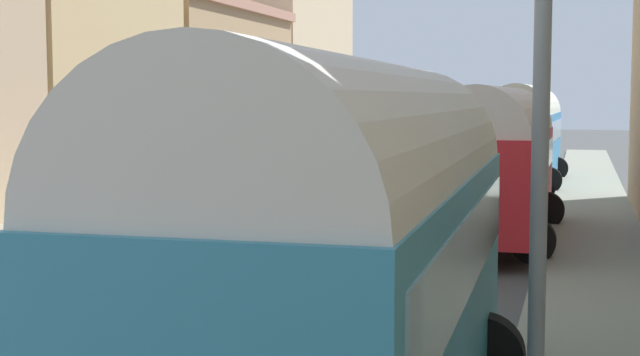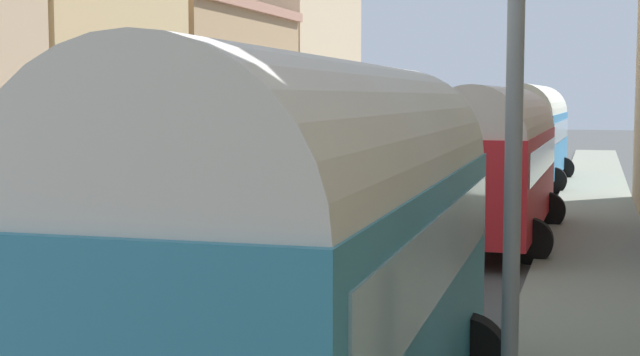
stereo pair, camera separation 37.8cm
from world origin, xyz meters
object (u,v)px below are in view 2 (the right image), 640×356
Objects in this scene: car_1 at (378,164)px; car_2 at (422,151)px; parked_bus_2 at (531,130)px; car_3 at (173,317)px; pedestrian_3 at (167,174)px; streetlamp_near at (485,44)px; car_5 at (451,171)px; car_4 at (306,241)px; parked_bus_0 at (325,243)px; car_6 at (470,158)px; parked_bus_1 at (496,156)px; cargo_truck_1 at (230,199)px; car_0 at (339,178)px.

car_2 is (-0.04, 10.27, -0.03)m from car_1.
parked_bus_2 reaches higher than car_3.
car_3 is 2.12× the size of pedestrian_3.
car_1 is 29.83m from streetlamp_near.
car_4 is at bearing -90.59° from car_5.
car_4 is (-0.28, 6.49, -0.01)m from car_3.
car_4 is (3.28, -20.05, -0.03)m from car_1.
streetlamp_near is at bearing 4.78° from parked_bus_0.
car_1 reaches higher than car_6.
car_2 is 20.33m from pedestrian_3.
parked_bus_1 is 19.55m from car_6.
car_4 is (2.99, -3.24, -0.38)m from cargo_truck_1.
cargo_truck_1 is 9.14m from pedestrian_3.
parked_bus_1 is at bearing 89.55° from parked_bus_0.
cargo_truck_1 is at bearing 132.71° from car_4.
streetlamp_near reaches higher than parked_bus_0.
car_6 is at bearing 82.36° from cargo_truck_1.
parked_bus_0 is at bearing -84.81° from car_6.
car_5 is (-2.83, 26.33, -1.42)m from parked_bus_0.
car_0 is at bearing 99.62° from car_3.
streetlamp_near is at bearing -62.25° from car_4.
car_4 is 2.15× the size of pedestrian_3.
parked_bus_2 is 2.53× the size of car_2.
car_5 is 0.56× the size of streetlamp_near.
streetlamp_near is at bearing -86.99° from parked_bus_2.
pedestrian_3 is at bearing -104.39° from car_2.
streetlamp_near reaches higher than car_0.
car_2 is 36.98m from car_3.
parked_bus_1 is 9.85m from car_0.
car_0 is at bearing -88.35° from car_1.
car_6 is (2.93, 21.85, -0.36)m from cargo_truck_1.
cargo_truck_1 is 10.27m from car_3.
car_2 is at bearing 123.84° from parked_bus_2.
car_6 is at bearing 91.86° from car_5.
car_1 is 5.99m from car_6.
pedestrian_3 is at bearing -119.90° from car_6.
car_4 is (-3.01, 8.69, -1.45)m from parked_bus_0.
parked_bus_0 is 1.19× the size of cargo_truck_1.
car_5 is 7.46m from car_6.
car_3 is at bearing -95.58° from parked_bus_2.
car_3 is at bearing -63.17° from pedestrian_3.
parked_bus_2 reaches higher than car_2.
streetlamp_near is (7.49, -11.80, 2.97)m from cargo_truck_1.
parked_bus_1 is at bearing 23.12° from cargo_truck_1.
pedestrian_3 is (-11.50, 4.78, -1.12)m from parked_bus_1.
car_5 is at bearing -88.14° from car_6.
streetlamp_near reaches higher than car_3.
cargo_truck_1 is 1.82× the size of car_6.
car_5 is at bearing 77.57° from cargo_truck_1.
parked_bus_2 is (-0.17, 15.09, 0.14)m from parked_bus_1.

